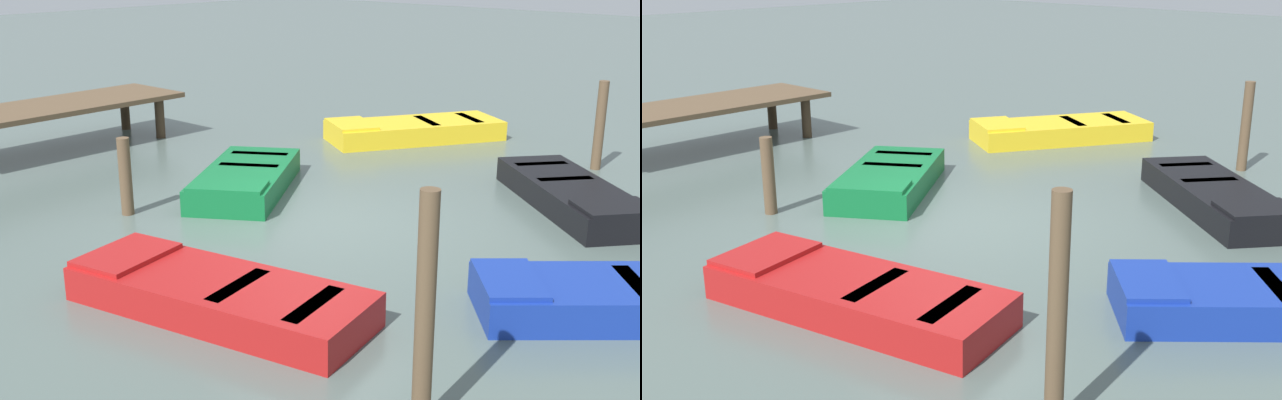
{
  "view_description": "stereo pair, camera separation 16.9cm",
  "coord_description": "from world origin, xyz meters",
  "views": [
    {
      "loc": [
        -8.24,
        -7.58,
        3.93
      ],
      "look_at": [
        0.0,
        0.0,
        0.35
      ],
      "focal_mm": 44.53,
      "sensor_mm": 36.0,
      "label": 1
    },
    {
      "loc": [
        -8.12,
        -7.7,
        3.93
      ],
      "look_at": [
        0.0,
        0.0,
        0.35
      ],
      "focal_mm": 44.53,
      "sensor_mm": 36.0,
      "label": 2
    }
  ],
  "objects": [
    {
      "name": "ground_plane",
      "position": [
        0.0,
        0.0,
        0.0
      ],
      "size": [
        80.0,
        80.0,
        0.0
      ],
      "primitive_type": "plane",
      "color": "#4C5B56"
    },
    {
      "name": "dock_segment",
      "position": [
        -0.26,
        6.87,
        0.84
      ],
      "size": [
        5.02,
        1.91,
        0.95
      ],
      "rotation": [
        0.0,
        0.0,
        0.02
      ],
      "color": "brown",
      "rests_on": "ground_plane"
    },
    {
      "name": "rowboat_red",
      "position": [
        -3.03,
        -1.22,
        0.22
      ],
      "size": [
        1.99,
        3.7,
        0.46
      ],
      "rotation": [
        0.0,
        0.0,
        1.79
      ],
      "color": "maroon",
      "rests_on": "ground_plane"
    },
    {
      "name": "rowboat_black",
      "position": [
        3.19,
        -2.45,
        0.22
      ],
      "size": [
        3.05,
        3.39,
        0.46
      ],
      "rotation": [
        0.0,
        0.0,
        4.03
      ],
      "color": "black",
      "rests_on": "ground_plane"
    },
    {
      "name": "rowboat_green",
      "position": [
        0.31,
        1.98,
        0.22
      ],
      "size": [
        3.18,
        2.73,
        0.46
      ],
      "rotation": [
        0.0,
        0.0,
        3.73
      ],
      "color": "#0F602D",
      "rests_on": "ground_plane"
    },
    {
      "name": "rowboat_yellow",
      "position": [
        5.27,
        2.15,
        0.22
      ],
      "size": [
        3.84,
        3.02,
        0.46
      ],
      "rotation": [
        0.0,
        0.0,
        2.61
      ],
      "color": "gold",
      "rests_on": "ground_plane"
    },
    {
      "name": "rowboat_blue",
      "position": [
        -0.11,
        -4.5,
        0.22
      ],
      "size": [
        2.93,
        3.03,
        0.46
      ],
      "rotation": [
        0.0,
        0.0,
        2.32
      ],
      "color": "navy",
      "rests_on": "ground_plane"
    },
    {
      "name": "mooring_piling_mid_left",
      "position": [
        -1.72,
        2.44,
        0.6
      ],
      "size": [
        0.19,
        0.19,
        1.2
      ],
      "primitive_type": "cylinder",
      "color": "brown",
      "rests_on": "ground_plane"
    },
    {
      "name": "mooring_piling_far_right",
      "position": [
        -3.35,
        -4.25,
        1.07
      ],
      "size": [
        0.17,
        0.17,
        2.15
      ],
      "primitive_type": "cylinder",
      "color": "brown",
      "rests_on": "ground_plane"
    },
    {
      "name": "mooring_piling_near_right",
      "position": [
        5.66,
        -1.74,
        0.82
      ],
      "size": [
        0.18,
        0.18,
        1.64
      ],
      "primitive_type": "cylinder",
      "color": "brown",
      "rests_on": "ground_plane"
    }
  ]
}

